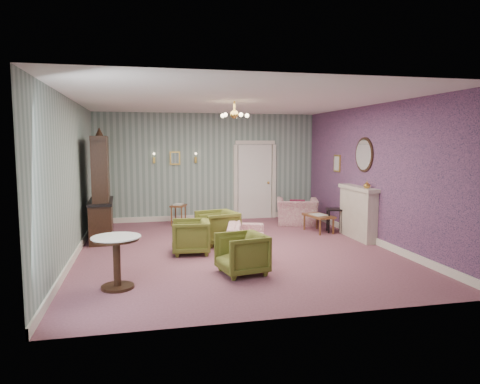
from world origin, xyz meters
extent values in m
plane|color=#864E5E|center=(0.00, 0.00, 0.00)|extent=(7.00, 7.00, 0.00)
plane|color=white|center=(0.00, 0.00, 2.90)|extent=(7.00, 7.00, 0.00)
plane|color=slate|center=(0.00, 3.50, 1.45)|extent=(6.00, 0.00, 6.00)
plane|color=slate|center=(0.00, -3.50, 1.45)|extent=(6.00, 0.00, 6.00)
plane|color=slate|center=(-3.00, 0.00, 1.45)|extent=(0.00, 7.00, 7.00)
plane|color=slate|center=(3.00, 0.00, 1.45)|extent=(0.00, 7.00, 7.00)
plane|color=#AB5587|center=(2.98, 0.00, 1.45)|extent=(0.00, 7.00, 7.00)
imported|color=brown|center=(-0.22, -1.62, 0.36)|extent=(0.79, 0.82, 0.73)
imported|color=brown|center=(-0.88, -0.12, 0.36)|extent=(0.71, 0.75, 0.72)
imported|color=brown|center=(-0.26, 0.55, 0.39)|extent=(0.86, 0.90, 0.77)
imported|color=#973D5C|center=(0.22, -0.11, 0.36)|extent=(0.97, 1.94, 0.73)
imported|color=#973D5C|center=(2.12, 2.26, 0.45)|extent=(1.19, 0.95, 0.90)
imported|color=gold|center=(2.84, 0.00, 1.23)|extent=(0.15, 0.15, 0.15)
cube|color=maroon|center=(2.07, 2.11, 0.48)|extent=(0.41, 0.28, 0.39)
camera|label=1|loc=(-1.74, -8.35, 2.11)|focal=32.81mm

